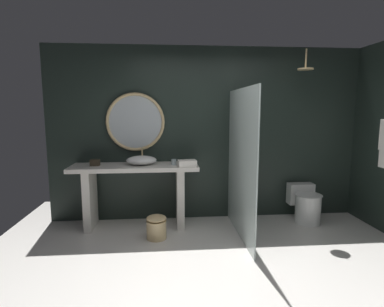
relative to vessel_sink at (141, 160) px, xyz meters
name	(u,v)px	position (x,y,z in m)	size (l,w,h in m)	color
ground_plane	(235,282)	(1.01, -1.59, -0.96)	(5.76, 5.76, 0.00)	silver
back_wall_panel	(209,134)	(1.01, 0.31, 0.34)	(4.80, 0.10, 2.60)	#1E2823
vanity_counter	(135,185)	(-0.09, -0.03, -0.36)	(1.78, 0.54, 0.90)	silver
vessel_sink	(141,160)	(0.00, 0.00, 0.00)	(0.43, 0.35, 0.23)	white
tumbler_cup	(174,162)	(0.46, -0.07, -0.02)	(0.07, 0.07, 0.08)	silver
tissue_box	(95,163)	(-0.64, -0.03, -0.02)	(0.12, 0.11, 0.09)	#3D3323
round_wall_mirror	(135,122)	(-0.09, 0.22, 0.53)	(0.86, 0.05, 0.86)	#D6B77F
shower_glass_panel	(241,164)	(1.32, -0.47, 0.01)	(0.02, 1.46, 1.95)	silver
rain_shower_head	(306,68)	(2.28, -0.14, 1.29)	(0.21, 0.21, 0.28)	#D6B77F
toilet	(306,204)	(2.44, -0.05, -0.70)	(0.39, 0.57, 0.54)	white
waste_bin	(156,227)	(0.21, -0.49, -0.80)	(0.26, 0.26, 0.31)	#D6B77F
folded_hand_towel	(187,163)	(0.64, -0.20, -0.02)	(0.25, 0.15, 0.09)	silver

